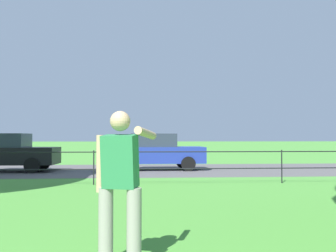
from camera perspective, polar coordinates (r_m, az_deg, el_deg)
The scene contains 5 objects.
street_strip at distance 17.53m, azimuth -8.55°, elevation -6.09°, with size 80.00×6.97×0.01m, color #565454.
park_fence at distance 12.13m, azimuth -10.31°, elevation -4.88°, with size 33.73×0.04×1.00m.
person_thrower at distance 4.48m, azimuth -6.66°, elevation -7.70°, with size 0.68×0.73×1.66m.
car_black_far_right at distance 17.78m, azimuth -21.66°, elevation -3.43°, with size 4.06×1.92×1.54m.
car_blue_left at distance 17.45m, azimuth -1.73°, elevation -3.58°, with size 4.04×1.88×1.54m.
Camera 1 is at (1.21, 0.32, 1.37)m, focal length 43.75 mm.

